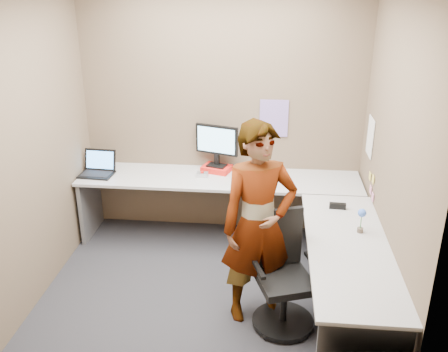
# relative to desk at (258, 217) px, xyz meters

# --- Properties ---
(ground) EXTENTS (3.00, 3.00, 0.00)m
(ground) POSITION_rel_desk_xyz_m (-0.44, -0.39, -0.59)
(ground) COLOR #242429
(ground) RESTS_ON ground
(wall_back) EXTENTS (3.00, 0.00, 3.00)m
(wall_back) POSITION_rel_desk_xyz_m (-0.44, 0.91, 0.76)
(wall_back) COLOR brown
(wall_back) RESTS_ON ground
(wall_right) EXTENTS (0.00, 2.70, 2.70)m
(wall_right) POSITION_rel_desk_xyz_m (1.06, -0.39, 0.76)
(wall_right) COLOR brown
(wall_right) RESTS_ON ground
(wall_left) EXTENTS (0.00, 2.70, 2.70)m
(wall_left) POSITION_rel_desk_xyz_m (-1.94, -0.39, 0.76)
(wall_left) COLOR brown
(wall_left) RESTS_ON ground
(desk) EXTENTS (2.98, 2.58, 0.73)m
(desk) POSITION_rel_desk_xyz_m (0.00, 0.00, 0.00)
(desk) COLOR #A7A7A7
(desk) RESTS_ON ground
(paper_ream) EXTENTS (0.35, 0.30, 0.06)m
(paper_ream) POSITION_rel_desk_xyz_m (-0.48, 0.76, 0.17)
(paper_ream) COLOR red
(paper_ream) RESTS_ON desk
(monitor) EXTENTS (0.46, 0.20, 0.45)m
(monitor) POSITION_rel_desk_xyz_m (-0.48, 0.78, 0.47)
(monitor) COLOR black
(monitor) RESTS_ON paper_ream
(laptop) EXTENTS (0.36, 0.31, 0.25)m
(laptop) POSITION_rel_desk_xyz_m (-1.74, 0.57, 0.20)
(laptop) COLOR black
(laptop) RESTS_ON desk
(trackball_mouse) EXTENTS (0.12, 0.08, 0.07)m
(trackball_mouse) POSITION_rel_desk_xyz_m (-0.62, 0.59, 0.17)
(trackball_mouse) COLOR #B7B7BC
(trackball_mouse) RESTS_ON desk
(origami) EXTENTS (0.10, 0.10, 0.06)m
(origami) POSITION_rel_desk_xyz_m (-0.13, 0.36, 0.17)
(origami) COLOR white
(origami) RESTS_ON desk
(stapler) EXTENTS (0.15, 0.05, 0.05)m
(stapler) POSITION_rel_desk_xyz_m (0.72, -0.04, 0.17)
(stapler) COLOR black
(stapler) RESTS_ON desk
(flower) EXTENTS (0.07, 0.07, 0.22)m
(flower) POSITION_rel_desk_xyz_m (0.86, -0.47, 0.28)
(flower) COLOR brown
(flower) RESTS_ON desk
(calendar_purple) EXTENTS (0.30, 0.01, 0.40)m
(calendar_purple) POSITION_rel_desk_xyz_m (0.11, 0.90, 0.71)
(calendar_purple) COLOR #846BB7
(calendar_purple) RESTS_ON wall_back
(calendar_white) EXTENTS (0.01, 0.28, 0.38)m
(calendar_white) POSITION_rel_desk_xyz_m (1.05, 0.51, 0.66)
(calendar_white) COLOR white
(calendar_white) RESTS_ON wall_right
(sticky_note_a) EXTENTS (0.01, 0.07, 0.07)m
(sticky_note_a) POSITION_rel_desk_xyz_m (1.05, 0.16, 0.36)
(sticky_note_a) COLOR #F2E059
(sticky_note_a) RESTS_ON wall_right
(sticky_note_b) EXTENTS (0.01, 0.07, 0.07)m
(sticky_note_b) POSITION_rel_desk_xyz_m (1.05, 0.21, 0.23)
(sticky_note_b) COLOR pink
(sticky_note_b) RESTS_ON wall_right
(sticky_note_c) EXTENTS (0.01, 0.07, 0.07)m
(sticky_note_c) POSITION_rel_desk_xyz_m (1.05, 0.09, 0.21)
(sticky_note_c) COLOR pink
(sticky_note_c) RESTS_ON wall_right
(sticky_note_d) EXTENTS (0.01, 0.07, 0.07)m
(sticky_note_d) POSITION_rel_desk_xyz_m (1.05, 0.31, 0.33)
(sticky_note_d) COLOR #F2E059
(sticky_note_d) RESTS_ON wall_right
(office_chair) EXTENTS (0.56, 0.55, 0.96)m
(office_chair) POSITION_rel_desk_xyz_m (0.23, -0.76, -0.19)
(office_chair) COLOR black
(office_chair) RESTS_ON ground
(person) EXTENTS (0.73, 0.60, 1.72)m
(person) POSITION_rel_desk_xyz_m (0.02, -0.67, 0.27)
(person) COLOR #999399
(person) RESTS_ON ground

